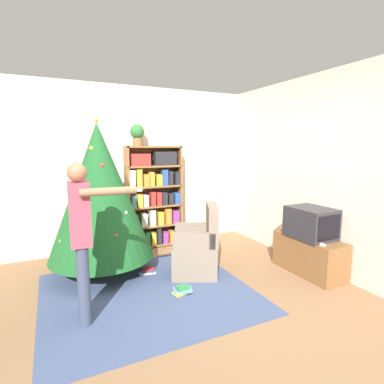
{
  "coord_description": "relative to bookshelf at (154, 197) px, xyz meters",
  "views": [
    {
      "loc": [
        -1.3,
        -2.53,
        1.64
      ],
      "look_at": [
        0.38,
        1.02,
        1.05
      ],
      "focal_mm": 28.0,
      "sensor_mm": 36.0,
      "label": 1
    }
  ],
  "objects": [
    {
      "name": "book_pile_near_tree",
      "position": [
        -0.44,
        -1.02,
        -0.79
      ],
      "size": [
        0.25,
        0.17,
        0.07
      ],
      "color": "beige",
      "rests_on": "ground_plane"
    },
    {
      "name": "armchair",
      "position": [
        0.15,
        -1.31,
        -0.5
      ],
      "size": [
        0.75,
        0.75,
        0.92
      ],
      "rotation": [
        0.0,
        0.0,
        -2.0
      ],
      "color": "#7A6B5B",
      "rests_on": "ground_plane"
    },
    {
      "name": "area_rug",
      "position": [
        -0.59,
        -1.54,
        -0.82
      ],
      "size": [
        2.26,
        2.07,
        0.01
      ],
      "color": "#3D4C70",
      "rests_on": "ground_plane"
    },
    {
      "name": "wall_right",
      "position": [
        1.76,
        -2.11,
        0.47
      ],
      "size": [
        0.1,
        8.0,
        2.6
      ],
      "color": "beige",
      "rests_on": "ground_plane"
    },
    {
      "name": "tv_stand",
      "position": [
        1.48,
        -1.91,
        -0.59
      ],
      "size": [
        0.4,
        0.92,
        0.48
      ],
      "color": "brown",
      "rests_on": "ground_plane"
    },
    {
      "name": "bookshelf",
      "position": [
        0.0,
        0.0,
        0.0
      ],
      "size": [
        0.9,
        0.27,
        1.66
      ],
      "color": "brown",
      "rests_on": "ground_plane"
    },
    {
      "name": "christmas_tree",
      "position": [
        -0.96,
        -0.73,
        0.25
      ],
      "size": [
        1.33,
        1.33,
        2.01
      ],
      "color": "#4C3323",
      "rests_on": "ground_plane"
    },
    {
      "name": "ground_plane",
      "position": [
        -0.21,
        -2.11,
        -0.83
      ],
      "size": [
        14.0,
        14.0,
        0.0
      ],
      "primitive_type": "plane",
      "color": "#846042"
    },
    {
      "name": "wall_back",
      "position": [
        -0.21,
        0.21,
        0.47
      ],
      "size": [
        8.0,
        0.1,
        2.6
      ],
      "color": "beige",
      "rests_on": "ground_plane"
    },
    {
      "name": "book_pile_by_chair",
      "position": [
        -0.24,
        -1.72,
        -0.79
      ],
      "size": [
        0.24,
        0.19,
        0.09
      ],
      "color": "gold",
      "rests_on": "ground_plane"
    },
    {
      "name": "standing_person",
      "position": [
        -1.28,
        -1.8,
        0.06
      ],
      "size": [
        0.62,
        0.49,
        1.5
      ],
      "rotation": [
        0.0,
        0.0,
        -1.61
      ],
      "color": "#38425B",
      "rests_on": "ground_plane"
    },
    {
      "name": "game_remote",
      "position": [
        1.36,
        -2.19,
        -0.33
      ],
      "size": [
        0.04,
        0.12,
        0.02
      ],
      "color": "white",
      "rests_on": "tv_stand"
    },
    {
      "name": "television",
      "position": [
        1.48,
        -1.91,
        -0.15
      ],
      "size": [
        0.44,
        0.56,
        0.39
      ],
      "color": "#28282D",
      "rests_on": "tv_stand"
    },
    {
      "name": "potted_plant",
      "position": [
        -0.25,
        0.01,
        1.03
      ],
      "size": [
        0.22,
        0.22,
        0.33
      ],
      "color": "#935B38",
      "rests_on": "bookshelf"
    }
  ]
}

